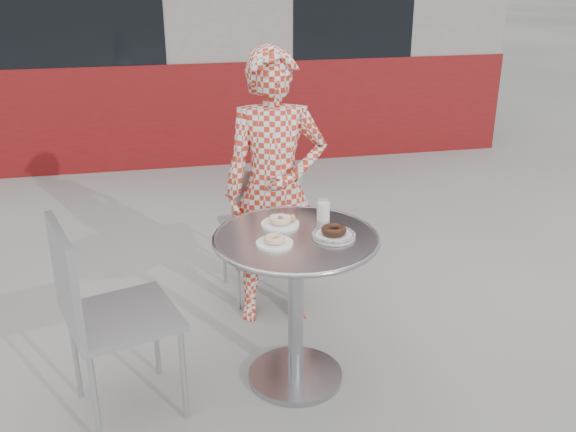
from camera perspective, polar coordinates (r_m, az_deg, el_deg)
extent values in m
plane|color=#9B9893|center=(3.24, 0.22, -14.53)|extent=(60.00, 60.00, 0.00)
cube|color=maroon|center=(6.41, -6.81, 9.03)|extent=(6.02, 0.20, 1.00)
cylinder|color=#B0B0B5|center=(3.25, 0.65, -13.97)|extent=(0.46, 0.46, 0.03)
cylinder|color=#B0B0B5|center=(3.05, 0.68, -8.39)|extent=(0.07, 0.07, 0.73)
cylinder|color=#B0B0B5|center=(2.88, 0.72, -1.99)|extent=(0.73, 0.73, 0.02)
torus|color=#B0B0B5|center=(2.88, 0.72, -1.99)|extent=(0.76, 0.76, 0.03)
cube|color=#AEB1B6|center=(3.82, -2.66, -0.93)|extent=(0.45, 0.45, 0.03)
cube|color=#AEB1B6|center=(3.57, -1.86, 1.14)|extent=(0.41, 0.08, 0.41)
cube|color=#AEB1B6|center=(2.91, -14.47, -8.69)|extent=(0.56, 0.56, 0.03)
cube|color=#AEB1B6|center=(2.76, -19.19, -5.33)|extent=(0.16, 0.44, 0.45)
imported|color=#B8301C|center=(3.46, -1.19, 2.32)|extent=(0.60, 0.43, 1.52)
cylinder|color=white|center=(2.99, -0.71, -0.73)|extent=(0.18, 0.18, 0.01)
torus|color=tan|center=(2.98, -0.71, -0.33)|extent=(0.10, 0.10, 0.03)
sphere|color=#B77A3F|center=(3.00, 0.35, -0.18)|extent=(0.04, 0.04, 0.04)
cylinder|color=white|center=(2.79, -1.21, -2.44)|extent=(0.16, 0.16, 0.01)
torus|color=tan|center=(2.79, -1.21, -2.05)|extent=(0.09, 0.09, 0.03)
cylinder|color=white|center=(2.88, 4.08, -1.73)|extent=(0.19, 0.19, 0.01)
torus|color=black|center=(2.87, 4.10, -1.26)|extent=(0.12, 0.12, 0.04)
torus|color=black|center=(2.87, 4.09, -1.65)|extent=(0.20, 0.20, 0.02)
cylinder|color=white|center=(3.04, 3.16, 0.40)|extent=(0.06, 0.06, 0.09)
cylinder|color=white|center=(3.04, 3.16, 0.55)|extent=(0.07, 0.07, 0.10)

